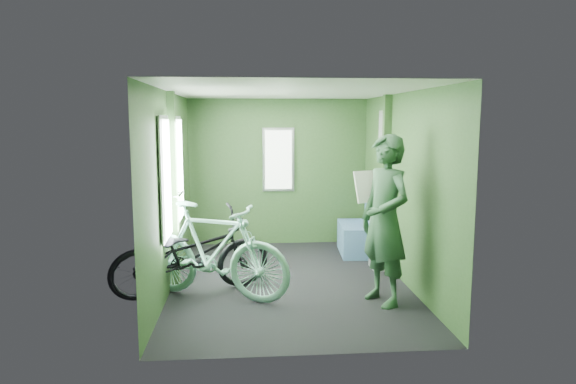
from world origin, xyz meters
The scene contains 6 objects.
room centered at (-0.04, 0.04, 1.44)m, with size 4.00×4.02×2.31m.
bicycle_black centered at (-1.12, -0.40, 0.00)m, with size 0.64×1.83×0.96m, color black.
bicycle_mint centered at (-0.89, -0.53, 0.00)m, with size 0.51×1.82×1.09m, color #8ED6BD.
passenger centered at (0.96, -0.81, 0.91)m, with size 0.67×0.79×1.83m.
waste_box centered at (1.26, 0.46, 0.38)m, with size 0.23×0.32×0.77m, color slate.
bench_seat centered at (1.15, 1.28, 0.27)m, with size 0.55×0.91×0.93m.
Camera 1 is at (-0.50, -6.07, 1.98)m, focal length 32.00 mm.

